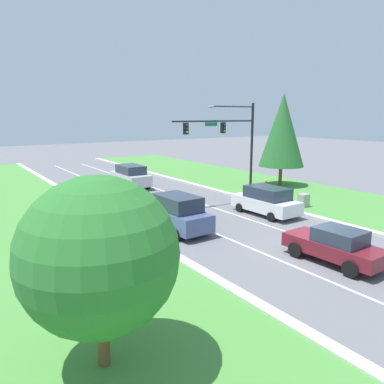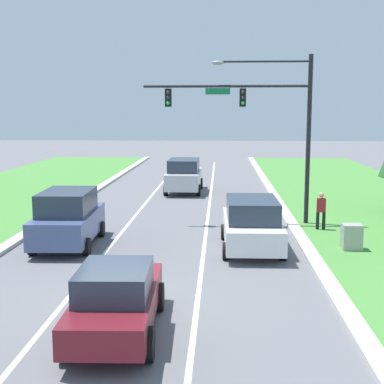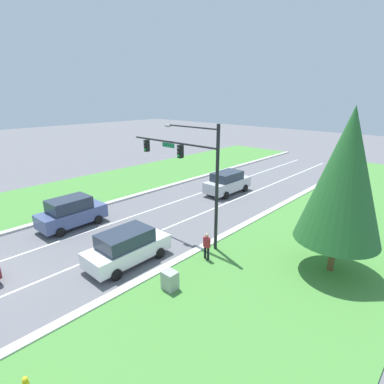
{
  "view_description": "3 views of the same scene",
  "coord_description": "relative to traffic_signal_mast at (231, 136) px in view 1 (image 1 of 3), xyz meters",
  "views": [
    {
      "loc": [
        -14.35,
        -11.25,
        6.6
      ],
      "look_at": [
        1.0,
        11.61,
        0.98
      ],
      "focal_mm": 35.0,
      "sensor_mm": 36.0,
      "label": 1
    },
    {
      "loc": [
        2.4,
        -13.17,
        5.14
      ],
      "look_at": [
        0.95,
        13.75,
        1.04
      ],
      "focal_mm": 50.0,
      "sensor_mm": 36.0,
      "label": 2
    },
    {
      "loc": [
        16.5,
        -2.04,
        9.03
      ],
      "look_at": [
        -0.28,
        15.9,
        1.1
      ],
      "focal_mm": 28.0,
      "sensor_mm": 36.0,
      "label": 3
    }
  ],
  "objects": [
    {
      "name": "pedestrian",
      "position": [
        2.58,
        -1.32,
        -4.12
      ],
      "size": [
        0.41,
        0.27,
        1.69
      ],
      "rotation": [
        0.0,
        0.0,
        3.01
      ],
      "color": "black",
      "rests_on": "ground_plane"
    },
    {
      "name": "curb_strip_right",
      "position": [
        1.5,
        -10.95,
        -4.99
      ],
      "size": [
        0.5,
        90.0,
        0.15
      ],
      "color": "beige",
      "rests_on": "ground_plane"
    },
    {
      "name": "curb_strip_left",
      "position": [
        -9.8,
        -10.95,
        -4.99
      ],
      "size": [
        0.5,
        90.0,
        0.15
      ],
      "color": "beige",
      "rests_on": "ground_plane"
    },
    {
      "name": "burgundy_sedan",
      "position": [
        -4.13,
        -12.44,
        -4.22
      ],
      "size": [
        2.08,
        4.62,
        1.66
      ],
      "rotation": [
        0.0,
        0.0,
        0.04
      ],
      "color": "maroon",
      "rests_on": "ground_plane"
    },
    {
      "name": "utility_cabinet",
      "position": [
        3.09,
        -4.65,
        -4.55
      ],
      "size": [
        0.7,
        0.6,
        1.02
      ],
      "color": "#9E9E99",
      "rests_on": "ground_plane"
    },
    {
      "name": "conifer_near_right_tree",
      "position": [
        8.17,
        2.39,
        0.21
      ],
      "size": [
        4.21,
        4.21,
        8.64
      ],
      "color": "brown",
      "rests_on": "ground_plane"
    },
    {
      "name": "lane_stripe_inner_right",
      "position": [
        -2.35,
        -10.95,
        -5.06
      ],
      "size": [
        0.14,
        81.0,
        0.01
      ],
      "color": "white",
      "rests_on": "ground_plane"
    },
    {
      "name": "white_suv",
      "position": [
        -0.57,
        -4.52,
        -4.09
      ],
      "size": [
        2.28,
        4.86,
        1.92
      ],
      "rotation": [
        0.0,
        0.0,
        0.02
      ],
      "color": "white",
      "rests_on": "ground_plane"
    },
    {
      "name": "oak_near_left_tree",
      "position": [
        -15.49,
        -13.51,
        -1.92
      ],
      "size": [
        4.1,
        4.1,
        5.2
      ],
      "color": "brown",
      "rests_on": "ground_plane"
    },
    {
      "name": "traffic_signal_mast",
      "position": [
        0.0,
        0.0,
        0.0
      ],
      "size": [
        7.47,
        0.41,
        7.58
      ],
      "color": "black",
      "rests_on": "ground_plane"
    },
    {
      "name": "silver_suv",
      "position": [
        -4.08,
        9.55,
        -3.98
      ],
      "size": [
        2.27,
        5.05,
        2.11
      ],
      "rotation": [
        0.0,
        0.0,
        -0.01
      ],
      "color": "silver",
      "rests_on": "ground_plane"
    },
    {
      "name": "grass_verge_left",
      "position": [
        -15.05,
        -10.95,
        -5.02
      ],
      "size": [
        10.0,
        90.0,
        0.08
      ],
      "color": "#4C8E3D",
      "rests_on": "ground_plane"
    },
    {
      "name": "slate_blue_suv",
      "position": [
        -7.56,
        -4.36,
        -3.98
      ],
      "size": [
        2.34,
        4.74,
        2.15
      ],
      "rotation": [
        0.0,
        0.0,
        0.04
      ],
      "color": "#475684",
      "rests_on": "ground_plane"
    },
    {
      "name": "ground_plane",
      "position": [
        -4.15,
        -10.95,
        -5.06
      ],
      "size": [
        160.0,
        160.0,
        0.0
      ],
      "primitive_type": "plane",
      "color": "slate"
    },
    {
      "name": "lane_stripe_inner_left",
      "position": [
        -5.95,
        -10.95,
        -5.06
      ],
      "size": [
        0.14,
        81.0,
        0.01
      ],
      "color": "white",
      "rests_on": "ground_plane"
    }
  ]
}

